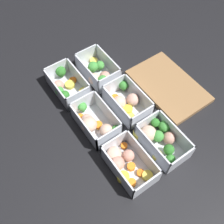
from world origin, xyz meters
TOP-DOWN VIEW (x-y plane):
  - ground_plane at (0.00, 0.00)m, footprint 4.00×4.00m
  - container_near_left at (-0.19, -0.07)m, footprint 0.17×0.10m
  - container_near_center at (0.00, -0.07)m, footprint 0.17×0.11m
  - container_near_right at (0.17, -0.07)m, footprint 0.17×0.11m
  - container_far_left at (-0.17, 0.06)m, footprint 0.18×0.12m
  - container_far_center at (-0.01, 0.06)m, footprint 0.16×0.10m
  - container_far_right at (0.17, 0.06)m, footprint 0.18×0.12m
  - cutting_board at (0.02, 0.24)m, footprint 0.28×0.18m

SIDE VIEW (x-z plane):
  - ground_plane at x=0.00m, z-range 0.00..0.00m
  - cutting_board at x=0.02m, z-range 0.00..0.02m
  - container_near_right at x=0.17m, z-range -0.01..0.06m
  - container_near_left at x=-0.19m, z-range -0.01..0.06m
  - container_far_center at x=-0.01m, z-range -0.01..0.06m
  - container_far_left at x=-0.17m, z-range -0.01..0.06m
  - container_near_center at x=0.00m, z-range -0.01..0.06m
  - container_far_right at x=0.17m, z-range -0.01..0.06m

